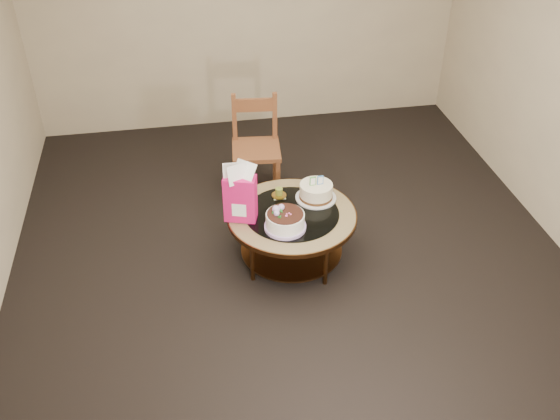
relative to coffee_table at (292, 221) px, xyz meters
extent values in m
plane|color=black|center=(0.00, 0.00, -0.38)|extent=(5.00, 5.00, 0.00)
cube|color=tan|center=(0.00, 2.50, 0.92)|extent=(4.50, 0.02, 2.60)
cube|color=tan|center=(0.00, -2.50, 0.92)|extent=(4.50, 0.02, 2.60)
cylinder|color=#5A3519|center=(0.35, 0.20, -0.17)|extent=(0.04, 0.04, 0.42)
cylinder|color=#5A3519|center=(-0.20, 0.35, -0.17)|extent=(0.04, 0.04, 0.42)
cylinder|color=#5A3519|center=(-0.35, -0.20, -0.17)|extent=(0.04, 0.04, 0.42)
cylinder|color=#5A3519|center=(0.20, -0.35, -0.17)|extent=(0.04, 0.04, 0.42)
cylinder|color=#5A3519|center=(0.00, 0.00, -0.28)|extent=(0.82, 0.82, 0.02)
cylinder|color=#5A3519|center=(0.00, 0.00, 0.05)|extent=(1.02, 1.02, 0.04)
cylinder|color=#A28859|center=(0.00, 0.00, 0.07)|extent=(1.00, 1.00, 0.01)
cylinder|color=black|center=(0.00, 0.00, 0.08)|extent=(0.74, 0.74, 0.01)
cylinder|color=#BF9DDE|center=(-0.09, -0.18, 0.09)|extent=(0.32, 0.32, 0.02)
cylinder|color=white|center=(-0.09, -0.18, 0.14)|extent=(0.29, 0.29, 0.13)
cylinder|color=black|center=(-0.09, -0.18, 0.21)|extent=(0.27, 0.27, 0.01)
sphere|color=#BF9DDE|center=(-0.15, -0.14, 0.24)|extent=(0.06, 0.06, 0.06)
sphere|color=#BF9DDE|center=(-0.11, -0.12, 0.23)|extent=(0.05, 0.05, 0.05)
sphere|color=#BF9DDE|center=(-0.15, -0.19, 0.23)|extent=(0.04, 0.04, 0.04)
cone|color=#1B6821|center=(-0.11, -0.16, 0.22)|extent=(0.04, 0.04, 0.03)
cone|color=#1B6821|center=(-0.18, -0.16, 0.22)|extent=(0.04, 0.04, 0.03)
cone|color=#1B6821|center=(-0.09, -0.10, 0.22)|extent=(0.04, 0.04, 0.03)
cone|color=#1B6821|center=(-0.13, -0.22, 0.22)|extent=(0.04, 0.04, 0.03)
cylinder|color=silver|center=(0.23, 0.16, 0.09)|extent=(0.33, 0.33, 0.01)
cylinder|color=#452913|center=(0.23, 0.16, 0.10)|extent=(0.27, 0.27, 0.02)
cylinder|color=#F7EACD|center=(0.23, 0.16, 0.16)|extent=(0.26, 0.26, 0.10)
cube|color=green|center=(0.20, 0.16, 0.25)|extent=(0.05, 0.01, 0.07)
cube|color=white|center=(0.20, 0.16, 0.25)|extent=(0.04, 0.02, 0.06)
cube|color=#3F84D6|center=(0.26, 0.17, 0.25)|extent=(0.05, 0.01, 0.07)
cube|color=white|center=(0.26, 0.17, 0.25)|extent=(0.04, 0.02, 0.06)
cube|color=#E0156C|center=(-0.40, 0.00, 0.27)|extent=(0.27, 0.20, 0.37)
cube|color=white|center=(-0.40, 0.00, 0.20)|extent=(0.15, 0.16, 0.11)
cube|color=#F0E163|center=(-0.06, 0.24, 0.08)|extent=(0.10, 0.10, 0.01)
cylinder|color=gold|center=(-0.06, 0.24, 0.09)|extent=(0.12, 0.12, 0.01)
cylinder|color=olive|center=(-0.06, 0.24, 0.13)|extent=(0.06, 0.06, 0.06)
cylinder|color=black|center=(-0.06, 0.24, 0.16)|extent=(0.00, 0.00, 0.01)
cube|color=brown|center=(-0.13, 1.01, 0.08)|extent=(0.47, 0.47, 0.04)
cube|color=brown|center=(-0.33, 0.85, -0.15)|extent=(0.04, 0.04, 0.46)
cube|color=brown|center=(0.03, 0.81, -0.15)|extent=(0.04, 0.04, 0.46)
cube|color=brown|center=(-0.30, 1.22, -0.15)|extent=(0.04, 0.04, 0.46)
cube|color=brown|center=(0.07, 1.18, -0.15)|extent=(0.04, 0.04, 0.46)
cube|color=brown|center=(-0.30, 1.22, 0.32)|extent=(0.04, 0.04, 0.47)
cube|color=brown|center=(0.07, 1.18, 0.32)|extent=(0.04, 0.04, 0.47)
cube|color=brown|center=(-0.11, 1.20, 0.44)|extent=(0.37, 0.07, 0.12)
camera|label=1|loc=(-0.79, -3.87, 2.92)|focal=40.00mm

